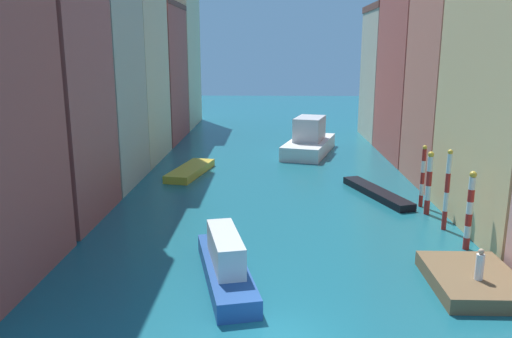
% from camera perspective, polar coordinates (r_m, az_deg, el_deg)
% --- Properties ---
extents(ground_plane, '(154.00, 154.00, 0.00)m').
position_cam_1_polar(ground_plane, '(42.39, 2.14, -0.99)').
color(ground_plane, '#196070').
extents(building_left_1, '(7.83, 8.21, 20.70)m').
position_cam_1_polar(building_left_1, '(33.64, -24.27, 12.01)').
color(building_left_1, '#B25147').
rests_on(building_left_1, ground).
extents(building_left_2, '(7.83, 8.61, 17.96)m').
position_cam_1_polar(building_left_2, '(41.52, -18.96, 10.58)').
color(building_left_2, '#BCB299').
rests_on(building_left_2, ground).
extents(building_left_3, '(7.83, 9.99, 20.84)m').
position_cam_1_polar(building_left_3, '(50.27, -15.36, 12.82)').
color(building_left_3, beige).
rests_on(building_left_3, ground).
extents(building_left_4, '(7.83, 11.43, 15.62)m').
position_cam_1_polar(building_left_4, '(61.01, -12.16, 10.53)').
color(building_left_4, '#B25147').
rests_on(building_left_4, ground).
extents(building_left_5, '(7.83, 11.87, 19.50)m').
position_cam_1_polar(building_left_5, '(72.57, -9.98, 12.56)').
color(building_left_5, beige).
rests_on(building_left_5, ground).
extents(building_right_2, '(7.83, 8.76, 21.19)m').
position_cam_1_polar(building_right_2, '(42.44, 23.19, 12.47)').
color(building_right_2, '#C6705B').
rests_on(building_right_2, ground).
extents(building_right_3, '(7.83, 12.02, 21.33)m').
position_cam_1_polar(building_right_3, '(52.42, 19.00, 12.84)').
color(building_right_3, '#B25147').
rests_on(building_right_3, ground).
extents(building_right_4, '(7.83, 9.99, 15.49)m').
position_cam_1_polar(building_right_4, '(63.15, 15.87, 10.36)').
color(building_right_4, '#BCB299').
rests_on(building_right_4, ground).
extents(waterfront_dock, '(3.74, 5.09, 0.69)m').
position_cam_1_polar(waterfront_dock, '(25.27, 23.17, -11.40)').
color(waterfront_dock, brown).
rests_on(waterfront_dock, ground).
extents(person_on_dock, '(0.36, 0.36, 1.42)m').
position_cam_1_polar(person_on_dock, '(24.34, 23.83, -9.86)').
color(person_on_dock, white).
rests_on(person_on_dock, waterfront_dock).
extents(mooring_pole_0, '(0.37, 0.37, 4.31)m').
position_cam_1_polar(mooring_pole_0, '(29.08, 22.86, -4.24)').
color(mooring_pole_0, red).
rests_on(mooring_pole_0, ground).
extents(mooring_pole_1, '(0.30, 0.30, 4.85)m').
position_cam_1_polar(mooring_pole_1, '(31.70, 20.66, -2.15)').
color(mooring_pole_1, red).
rests_on(mooring_pole_1, ground).
extents(mooring_pole_2, '(0.39, 0.39, 4.15)m').
position_cam_1_polar(mooring_pole_2, '(34.39, 18.83, -1.42)').
color(mooring_pole_2, red).
rests_on(mooring_pole_2, ground).
extents(mooring_pole_3, '(0.30, 0.30, 4.25)m').
position_cam_1_polar(mooring_pole_3, '(35.92, 18.21, -0.71)').
color(mooring_pole_3, red).
rests_on(mooring_pole_3, ground).
extents(vaporetto_white, '(6.33, 10.65, 3.74)m').
position_cam_1_polar(vaporetto_white, '(52.47, 5.99, 3.20)').
color(vaporetto_white, white).
rests_on(vaporetto_white, ground).
extents(gondola_black, '(3.84, 8.06, 0.52)m').
position_cam_1_polar(gondola_black, '(38.06, 13.37, -2.60)').
color(gondola_black, black).
rests_on(gondola_black, ground).
extents(motorboat_0, '(3.42, 7.46, 0.63)m').
position_cam_1_polar(motorboat_0, '(43.86, -7.37, -0.18)').
color(motorboat_0, gold).
rests_on(motorboat_0, ground).
extents(motorboat_1, '(3.59, 8.03, 2.29)m').
position_cam_1_polar(motorboat_1, '(23.80, -3.44, -10.48)').
color(motorboat_1, '#234C93').
rests_on(motorboat_1, ground).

